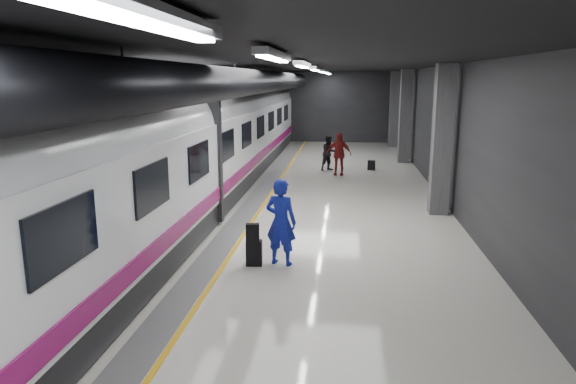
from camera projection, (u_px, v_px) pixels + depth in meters
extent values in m
plane|color=silver|center=(283.00, 226.00, 14.40)|extent=(40.00, 40.00, 0.00)
cube|color=black|center=(283.00, 61.00, 13.43)|extent=(10.00, 40.00, 0.02)
cube|color=#28282B|center=(320.00, 107.00, 33.32)|extent=(10.00, 0.02, 4.50)
cube|color=#28282B|center=(108.00, 144.00, 14.46)|extent=(0.02, 40.00, 4.50)
cube|color=#28282B|center=(473.00, 150.00, 13.37)|extent=(0.02, 40.00, 4.50)
cube|color=slate|center=(236.00, 225.00, 14.55)|extent=(0.65, 39.80, 0.01)
cube|color=yellow|center=(250.00, 225.00, 14.51)|extent=(0.10, 39.80, 0.01)
cylinder|color=black|center=(235.00, 83.00, 13.69)|extent=(0.80, 38.00, 0.80)
cube|color=silver|center=(145.00, 12.00, 2.72)|extent=(0.22, 2.60, 0.10)
cube|color=silver|center=(274.00, 55.00, 7.57)|extent=(0.22, 2.60, 0.10)
cube|color=silver|center=(303.00, 64.00, 12.42)|extent=(0.22, 2.60, 0.10)
cube|color=silver|center=(315.00, 68.00, 17.27)|extent=(0.22, 2.60, 0.10)
cube|color=silver|center=(322.00, 71.00, 22.12)|extent=(0.22, 2.60, 0.10)
cube|color=silver|center=(327.00, 72.00, 26.97)|extent=(0.22, 2.60, 0.10)
cube|color=silver|center=(329.00, 73.00, 30.85)|extent=(0.22, 2.60, 0.10)
cube|color=#515154|center=(442.00, 140.00, 15.36)|extent=(0.55, 0.55, 4.50)
cube|color=#515154|center=(405.00, 117.00, 25.07)|extent=(0.55, 0.55, 4.50)
cube|color=#515154|center=(394.00, 109.00, 30.89)|extent=(0.55, 0.55, 4.50)
cube|color=black|center=(171.00, 211.00, 14.68)|extent=(2.80, 38.00, 0.60)
cube|color=white|center=(168.00, 163.00, 14.38)|extent=(2.90, 38.00, 2.20)
cylinder|color=white|center=(167.00, 129.00, 14.18)|extent=(2.80, 38.00, 2.80)
cube|color=#820B54|center=(221.00, 192.00, 14.39)|extent=(0.04, 38.00, 0.35)
cube|color=black|center=(168.00, 154.00, 14.33)|extent=(3.05, 0.25, 3.80)
cube|color=black|center=(64.00, 236.00, 6.37)|extent=(0.05, 1.60, 0.85)
cube|color=black|center=(153.00, 186.00, 9.28)|extent=(0.05, 1.60, 0.85)
cube|color=black|center=(199.00, 161.00, 12.19)|extent=(0.05, 1.60, 0.85)
cube|color=black|center=(227.00, 145.00, 15.10)|extent=(0.05, 1.60, 0.85)
cube|color=black|center=(247.00, 134.00, 18.02)|extent=(0.05, 1.60, 0.85)
cube|color=black|center=(261.00, 127.00, 20.93)|extent=(0.05, 1.60, 0.85)
cube|color=black|center=(271.00, 121.00, 23.84)|extent=(0.05, 1.60, 0.85)
cube|color=black|center=(279.00, 116.00, 26.75)|extent=(0.05, 1.60, 0.85)
cube|color=black|center=(286.00, 113.00, 29.66)|extent=(0.05, 1.60, 0.85)
imported|color=#162DAC|center=(281.00, 222.00, 11.28)|extent=(0.81, 0.64, 1.95)
cube|color=black|center=(254.00, 253.00, 11.37)|extent=(0.36, 0.25, 0.57)
cube|color=black|center=(253.00, 232.00, 11.23)|extent=(0.32, 0.21, 0.40)
imported|color=black|center=(329.00, 153.00, 23.07)|extent=(0.98, 0.94, 1.60)
imported|color=maroon|center=(339.00, 154.00, 21.93)|extent=(1.11, 0.54, 1.84)
cube|color=black|center=(371.00, 165.00, 23.28)|extent=(0.35, 0.29, 0.44)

